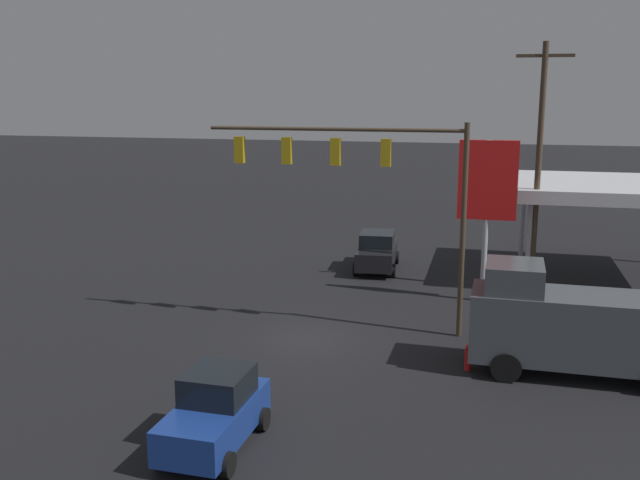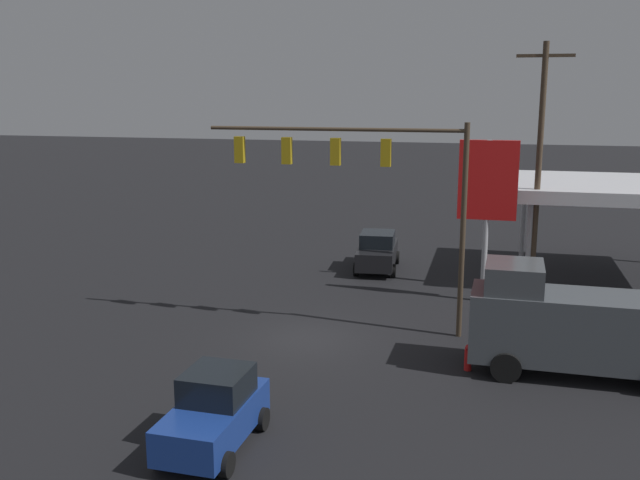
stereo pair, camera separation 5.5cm
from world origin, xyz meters
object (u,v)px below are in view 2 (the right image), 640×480
utility_pole (539,164)px  delivery_truck (574,325)px  price_sign (488,187)px  fire_hydrant (468,357)px  traffic_signal_assembly (361,171)px  sedan_far (377,251)px  hatchback_crossing (214,412)px

utility_pole → delivery_truck: (-0.83, 9.63, -4.10)m
price_sign → utility_pole: bearing=-137.3°
utility_pole → delivery_truck: size_ratio=1.61×
utility_pole → fire_hydrant: utility_pole is taller
utility_pole → delivery_truck: utility_pole is taller
price_sign → fire_hydrant: price_sign is taller
traffic_signal_assembly → sedan_far: bearing=-85.1°
delivery_truck → sedan_far: delivery_truck is taller
price_sign → delivery_truck: price_sign is taller
sedan_far → price_sign: bearing=46.3°
hatchback_crossing → fire_hydrant: size_ratio=4.38×
traffic_signal_assembly → hatchback_crossing: traffic_signal_assembly is taller
price_sign → hatchback_crossing: bearing=66.5°
utility_pole → price_sign: (2.11, 1.94, -0.81)m
traffic_signal_assembly → sedan_far: size_ratio=2.15×
sedan_far → traffic_signal_assembly: bearing=0.8°
price_sign → sedan_far: 8.00m
utility_pole → sedan_far: bearing=-18.3°
hatchback_crossing → fire_hydrant: 9.09m
traffic_signal_assembly → fire_hydrant: traffic_signal_assembly is taller
sedan_far → fire_hydrant: sedan_far is taller
traffic_signal_assembly → delivery_truck: bearing=158.8°
delivery_truck → price_sign: bearing=-67.9°
price_sign → delivery_truck: 8.85m
utility_pole → hatchback_crossing: (8.52, 16.73, -4.84)m
hatchback_crossing → fire_hydrant: bearing=139.4°
delivery_truck → fire_hydrant: (3.24, 0.40, -1.26)m
traffic_signal_assembly → utility_pole: utility_pole is taller
hatchback_crossing → delivery_truck: delivery_truck is taller
traffic_signal_assembly → price_sign: (-4.54, -4.78, -1.07)m
utility_pole → price_sign: utility_pole is taller
utility_pole → sedan_far: 9.21m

